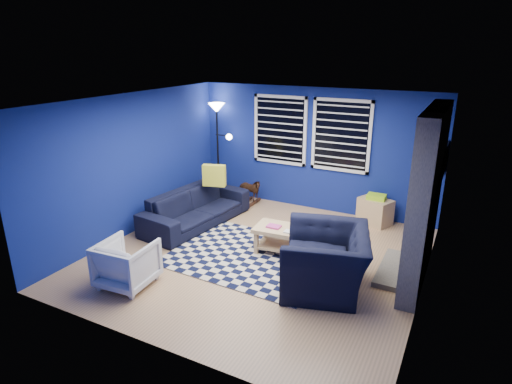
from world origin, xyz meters
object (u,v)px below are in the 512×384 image
Objects in this scene: armchair_bent at (127,263)px; rocking_horse at (249,190)px; armchair_big at (326,260)px; coffee_table at (284,235)px; sofa at (196,208)px; tv at (443,163)px; cabinet at (375,211)px; floor_lamp at (218,121)px.

rocking_horse is at bearing -94.34° from armchair_bent.
armchair_bent is (-2.52, -1.23, -0.09)m from armchair_big.
armchair_bent is at bearing -129.65° from coffee_table.
armchair_big is at bearing -102.77° from sofa.
sofa is at bearing -162.03° from tv.
armchair_bent is (-3.71, -3.62, -1.06)m from tv.
armchair_big reaches higher than sofa.
armchair_bent is at bearing -100.45° from cabinet.
armchair_big is 4.48m from floor_lamp.
tv is 1.01× the size of coffee_table.
cabinet is (2.64, 3.87, -0.08)m from armchair_bent.
floor_lamp is (-3.50, -0.00, 1.46)m from cabinet.
armchair_bent reaches higher than cabinet.
sofa is 2.15m from floor_lamp.
armchair_bent reaches higher than sofa.
coffee_table is at bearing -94.48° from cabinet.
armchair_big reaches higher than cabinet.
armchair_bent is at bearing -163.02° from sofa.
armchair_bent reaches higher than coffee_table.
tv is 4.45m from sofa.
tv is 5.29m from armchair_bent.
armchair_big reaches higher than rocking_horse.
sofa reaches higher than rocking_horse.
floor_lamp is at bearing -144.20° from armchair_big.
tv is 1.36× the size of armchair_bent.
cabinet is 0.34× the size of floor_lamp.
armchair_big is at bearing -37.91° from floor_lamp.
sofa is 2.02m from coffee_table.
floor_lamp reaches higher than armchair_big.
floor_lamp is (-4.57, 0.25, 0.32)m from tv.
cabinet is at bearing 166.92° from tv.
sofa is (-4.11, -1.33, -1.07)m from tv.
armchair_big is (2.92, -1.05, 0.09)m from sofa.
armchair_big is at bearing -134.45° from rocking_horse.
armchair_big is 1.77× the size of armchair_bent.
floor_lamp is (-0.46, 1.58, 1.38)m from sofa.
armchair_bent is 4.19m from floor_lamp.
rocking_horse is (0.39, 1.41, -0.01)m from sofa.
armchair_bent reaches higher than rocking_horse.
sofa reaches higher than cabinet.
coffee_table is 3.42m from floor_lamp.
tv reaches higher than coffee_table.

